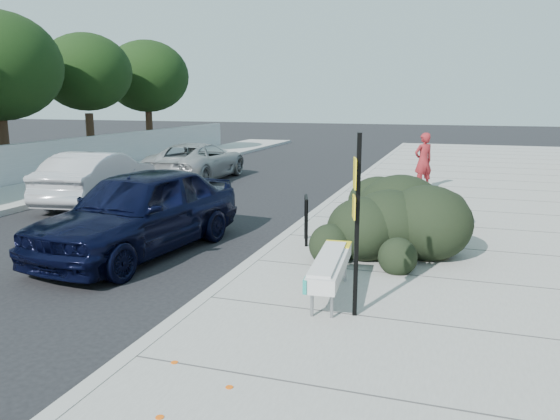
{
  "coord_description": "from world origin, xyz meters",
  "views": [
    {
      "loc": [
        3.5,
        -7.0,
        3.06
      ],
      "look_at": [
        0.35,
        2.55,
        1.0
      ],
      "focal_mm": 35.0,
      "sensor_mm": 36.0,
      "label": 1
    }
  ],
  "objects": [
    {
      "name": "hedge",
      "position": [
        2.38,
        4.21,
        0.98
      ],
      "size": [
        3.42,
        4.9,
        1.67
      ],
      "primitive_type": "ellipsoid",
      "rotation": [
        0.0,
        0.0,
        -0.29
      ],
      "color": "black",
      "rests_on": "sidewalk_near"
    },
    {
      "name": "bike_rack",
      "position": [
        0.6,
        3.5,
        0.73
      ],
      "size": [
        0.24,
        0.64,
        0.96
      ],
      "rotation": [
        0.0,
        0.0,
        0.29
      ],
      "color": "black",
      "rests_on": "sidewalk_near"
    },
    {
      "name": "tree_far_f",
      "position": [
        -12.5,
        19.0,
        4.19
      ],
      "size": [
        4.4,
        4.4,
        6.07
      ],
      "color": "#332114",
      "rests_on": "ground"
    },
    {
      "name": "sedan_navy",
      "position": [
        -2.5,
        2.23,
        0.85
      ],
      "size": [
        2.6,
        5.22,
        1.71
      ],
      "primitive_type": "imported",
      "rotation": [
        0.0,
        0.0,
        -0.12
      ],
      "color": "black",
      "rests_on": "ground"
    },
    {
      "name": "tree_far_e",
      "position": [
        -12.5,
        14.0,
        4.18
      ],
      "size": [
        4.0,
        4.0,
        5.9
      ],
      "color": "#332114",
      "rests_on": "ground"
    },
    {
      "name": "curb_near",
      "position": [
        0.0,
        5.0,
        0.08
      ],
      "size": [
        0.22,
        50.0,
        0.17
      ],
      "primitive_type": "cube",
      "color": "#9E9E99",
      "rests_on": "ground"
    },
    {
      "name": "suv_silver",
      "position": [
        -6.0,
        11.75,
        0.71
      ],
      "size": [
        2.46,
        5.14,
        1.42
      ],
      "primitive_type": "imported",
      "rotation": [
        0.0,
        0.0,
        3.16
      ],
      "color": "gray",
      "rests_on": "ground"
    },
    {
      "name": "curb_far",
      "position": [
        -8.0,
        5.0,
        0.08
      ],
      "size": [
        0.22,
        50.0,
        0.17
      ],
      "primitive_type": "cube",
      "color": "#9E9E99",
      "rests_on": "ground"
    },
    {
      "name": "wagon_silver",
      "position": [
        -6.58,
        6.47,
        0.77
      ],
      "size": [
        2.25,
        4.86,
        1.54
      ],
      "primitive_type": "imported",
      "rotation": [
        0.0,
        0.0,
        3.28
      ],
      "color": "#A9A9AE",
      "rests_on": "ground"
    },
    {
      "name": "ground",
      "position": [
        0.0,
        0.0,
        0.0
      ],
      "size": [
        120.0,
        120.0,
        0.0
      ],
      "primitive_type": "plane",
      "color": "black",
      "rests_on": "ground"
    },
    {
      "name": "bench",
      "position": [
        1.79,
        0.56,
        0.64
      ],
      "size": [
        0.59,
        2.08,
        0.62
      ],
      "rotation": [
        0.0,
        0.0,
        0.09
      ],
      "color": "gray",
      "rests_on": "sidewalk_near"
    },
    {
      "name": "sign_post",
      "position": [
        2.25,
        -0.0,
        1.56
      ],
      "size": [
        0.13,
        0.28,
        2.48
      ],
      "rotation": [
        0.0,
        0.0,
        0.27
      ],
      "color": "black",
      "rests_on": "sidewalk_near"
    },
    {
      "name": "pedestrian",
      "position": [
        2.39,
        11.25,
        1.06
      ],
      "size": [
        0.79,
        0.77,
        1.83
      ],
      "primitive_type": "imported",
      "rotation": [
        0.0,
        0.0,
        3.85
      ],
      "color": "maroon",
      "rests_on": "sidewalk_near"
    }
  ]
}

